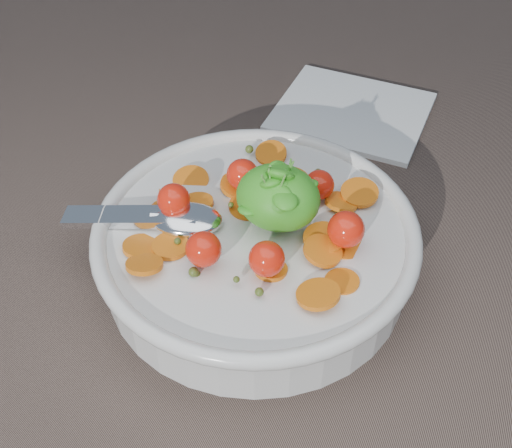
% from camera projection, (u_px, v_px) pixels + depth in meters
% --- Properties ---
extents(ground, '(6.00, 6.00, 0.00)m').
position_uv_depth(ground, '(231.00, 276.00, 0.53)').
color(ground, brown).
rests_on(ground, ground).
extents(bowl, '(0.28, 0.26, 0.11)m').
position_uv_depth(bowl, '(256.00, 243.00, 0.52)').
color(bowl, silver).
rests_on(bowl, ground).
extents(napkin, '(0.16, 0.14, 0.01)m').
position_uv_depth(napkin, '(351.00, 112.00, 0.70)').
color(napkin, white).
rests_on(napkin, ground).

